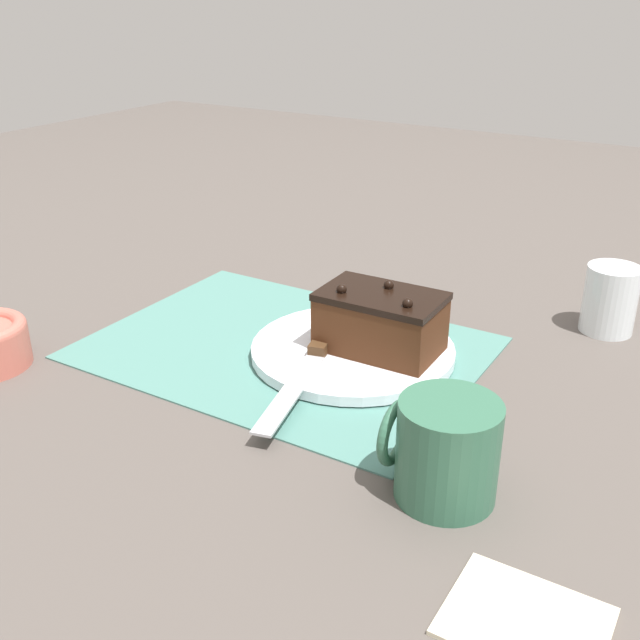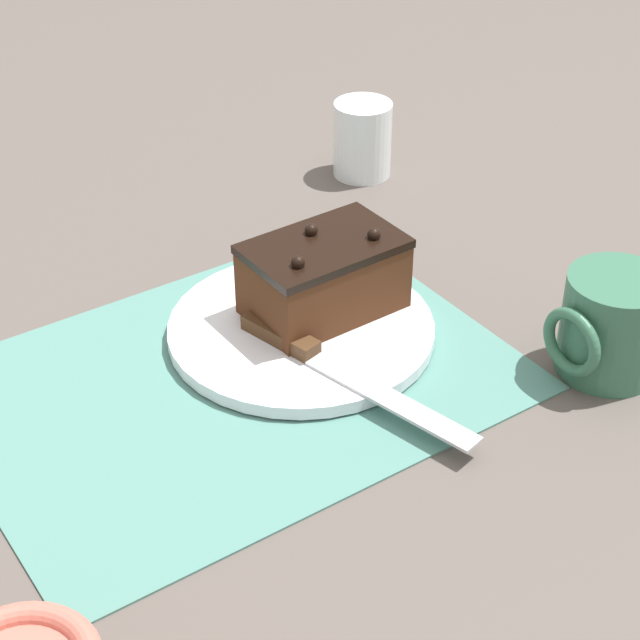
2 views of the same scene
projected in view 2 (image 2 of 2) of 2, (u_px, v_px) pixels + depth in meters
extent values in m
plane|color=#544C47|center=(236.00, 382.00, 0.92)|extent=(3.00, 3.00, 0.00)
cube|color=slate|center=(235.00, 380.00, 0.92)|extent=(0.46, 0.34, 0.00)
cylinder|color=white|center=(301.00, 329.00, 0.97)|extent=(0.24, 0.24, 0.01)
cube|color=#472614|center=(324.00, 280.00, 0.97)|extent=(0.14, 0.09, 0.06)
cube|color=black|center=(324.00, 246.00, 0.95)|extent=(0.14, 0.09, 0.01)
sphere|color=black|center=(374.00, 234.00, 0.95)|extent=(0.01, 0.01, 0.01)
sphere|color=black|center=(311.00, 230.00, 0.95)|extent=(0.01, 0.01, 0.01)
sphere|color=black|center=(298.00, 262.00, 0.91)|extent=(0.01, 0.01, 0.01)
cube|color=#472D19|center=(280.00, 335.00, 0.94)|extent=(0.04, 0.08, 0.01)
cube|color=#B7BABF|center=(390.00, 400.00, 0.87)|extent=(0.06, 0.17, 0.00)
cylinder|color=white|center=(362.00, 139.00, 1.22)|extent=(0.07, 0.07, 0.09)
cylinder|color=#33664C|center=(612.00, 325.00, 0.91)|extent=(0.09, 0.09, 0.09)
torus|color=#33664C|center=(571.00, 342.00, 0.89)|extent=(0.01, 0.06, 0.06)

